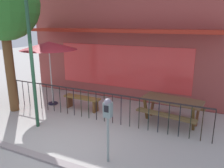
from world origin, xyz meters
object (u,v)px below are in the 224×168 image
patio_umbrella (49,46)px  patio_bench (82,100)px  street_lamp (30,37)px  parking_meter_far (108,114)px  street_tree (2,5)px  picnic_table_left (172,104)px

patio_umbrella → patio_bench: bearing=0.5°
patio_bench → street_lamp: street_lamp is taller
parking_meter_far → street_tree: bearing=163.3°
patio_bench → street_tree: bearing=-152.8°
street_tree → street_lamp: 2.04m
patio_bench → parking_meter_far: 3.43m
patio_umbrella → parking_meter_far: size_ratio=1.59×
patio_bench → parking_meter_far: size_ratio=0.93×
patio_umbrella → street_lamp: 1.99m
picnic_table_left → street_tree: (-5.30, -1.38, 2.99)m
picnic_table_left → street_tree: bearing=-165.4°
patio_umbrella → street_tree: (-0.83, -1.10, 1.37)m
picnic_table_left → patio_bench: picnic_table_left is taller
picnic_table_left → patio_umbrella: 4.76m
street_lamp → patio_umbrella: bearing=116.5°
parking_meter_far → picnic_table_left: bearing=72.3°
picnic_table_left → patio_umbrella: patio_umbrella is taller
street_tree → street_lamp: bearing=-20.6°
picnic_table_left → patio_bench: 3.15m
patio_bench → street_lamp: bearing=-105.1°
picnic_table_left → patio_bench: size_ratio=1.40×
picnic_table_left → street_lamp: 4.61m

